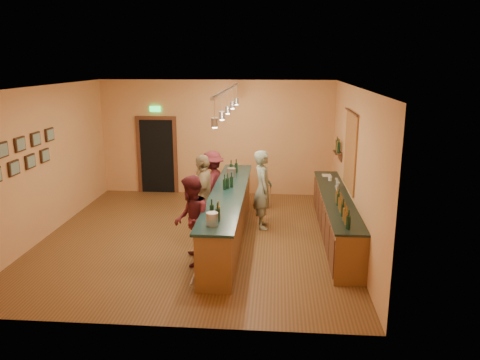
# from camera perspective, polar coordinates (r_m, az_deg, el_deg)

# --- Properties ---
(floor) EXTENTS (7.00, 7.00, 0.00)m
(floor) POSITION_cam_1_polar(r_m,az_deg,el_deg) (10.22, -5.31, -6.96)
(floor) COLOR brown
(floor) RESTS_ON ground
(ceiling) EXTENTS (6.50, 7.00, 0.02)m
(ceiling) POSITION_cam_1_polar(r_m,az_deg,el_deg) (9.54, -5.76, 11.26)
(ceiling) COLOR silver
(ceiling) RESTS_ON wall_back
(wall_back) EXTENTS (6.50, 0.02, 3.20)m
(wall_back) POSITION_cam_1_polar(r_m,az_deg,el_deg) (13.16, -2.90, 5.14)
(wall_back) COLOR #E29054
(wall_back) RESTS_ON floor
(wall_front) EXTENTS (6.50, 0.02, 3.20)m
(wall_front) POSITION_cam_1_polar(r_m,az_deg,el_deg) (6.47, -10.88, -4.91)
(wall_front) COLOR #E29054
(wall_front) RESTS_ON floor
(wall_left) EXTENTS (0.02, 7.00, 3.20)m
(wall_left) POSITION_cam_1_polar(r_m,az_deg,el_deg) (10.80, -22.77, 1.99)
(wall_left) COLOR #E29054
(wall_left) RESTS_ON floor
(wall_right) EXTENTS (0.02, 7.00, 3.20)m
(wall_right) POSITION_cam_1_polar(r_m,az_deg,el_deg) (9.74, 13.67, 1.46)
(wall_right) COLOR #E29054
(wall_right) RESTS_ON floor
(doorway) EXTENTS (1.15, 0.09, 2.48)m
(doorway) POSITION_cam_1_polar(r_m,az_deg,el_deg) (13.54, -10.05, 3.16)
(doorway) COLOR black
(doorway) RESTS_ON wall_back
(tapestry) EXTENTS (0.03, 1.40, 1.60)m
(tapestry) POSITION_cam_1_polar(r_m,az_deg,el_deg) (10.07, 13.30, 3.36)
(tapestry) COLOR maroon
(tapestry) RESTS_ON wall_right
(bottle_shelf) EXTENTS (0.17, 0.55, 0.54)m
(bottle_shelf) POSITION_cam_1_polar(r_m,az_deg,el_deg) (11.55, 11.87, 3.89)
(bottle_shelf) COLOR #4D2717
(bottle_shelf) RESTS_ON wall_right
(picture_grid) EXTENTS (0.06, 2.20, 0.70)m
(picture_grid) POSITION_cam_1_polar(r_m,az_deg,el_deg) (10.07, -24.67, 3.01)
(picture_grid) COLOR #382111
(picture_grid) RESTS_ON wall_left
(back_counter) EXTENTS (0.60, 4.55, 1.27)m
(back_counter) POSITION_cam_1_polar(r_m,az_deg,el_deg) (10.16, 11.58, -4.40)
(back_counter) COLOR brown
(back_counter) RESTS_ON floor
(tasting_bar) EXTENTS (0.73, 5.10, 1.38)m
(tasting_bar) POSITION_cam_1_polar(r_m,az_deg,el_deg) (9.92, -1.43, -3.84)
(tasting_bar) COLOR brown
(tasting_bar) RESTS_ON floor
(pendant_track) EXTENTS (0.11, 4.60, 0.50)m
(pendant_track) POSITION_cam_1_polar(r_m,az_deg,el_deg) (9.46, -1.51, 9.97)
(pendant_track) COLOR silver
(pendant_track) RESTS_ON ceiling
(bartender) EXTENTS (0.52, 0.71, 1.79)m
(bartender) POSITION_cam_1_polar(r_m,az_deg,el_deg) (10.51, 2.81, -1.16)
(bartender) COLOR gray
(bartender) RESTS_ON floor
(customer_a) EXTENTS (0.77, 0.92, 1.68)m
(customer_a) POSITION_cam_1_polar(r_m,az_deg,el_deg) (8.70, -5.94, -4.94)
(customer_a) COLOR #59191E
(customer_a) RESTS_ON floor
(customer_b) EXTENTS (0.53, 1.09, 1.80)m
(customer_b) POSITION_cam_1_polar(r_m,az_deg,el_deg) (10.04, -4.47, -1.91)
(customer_b) COLOR #997A51
(customer_b) RESTS_ON floor
(customer_c) EXTENTS (0.85, 1.16, 1.61)m
(customer_c) POSITION_cam_1_polar(r_m,az_deg,el_deg) (11.36, -3.40, -0.45)
(customer_c) COLOR #59191E
(customer_c) RESTS_ON floor
(bar_stool) EXTENTS (0.32, 0.32, 0.66)m
(bar_stool) POSITION_cam_1_polar(r_m,az_deg,el_deg) (12.01, 3.12, -1.08)
(bar_stool) COLOR tan
(bar_stool) RESTS_ON floor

